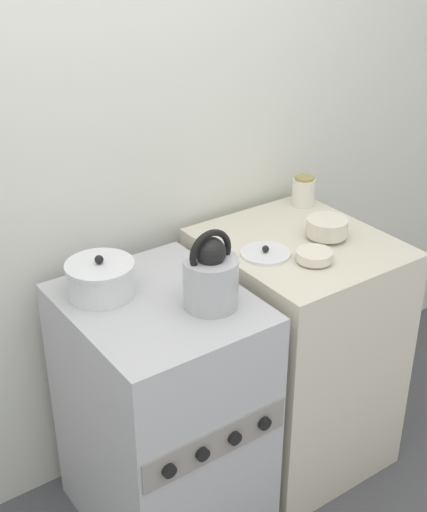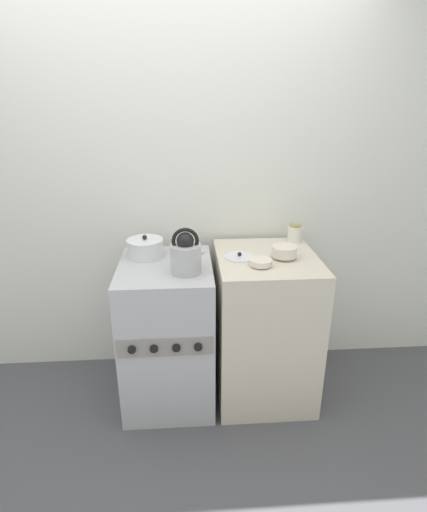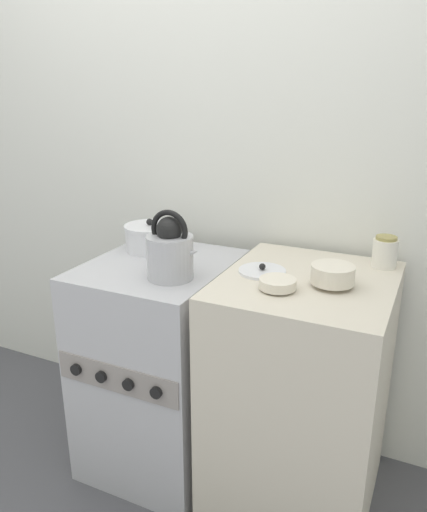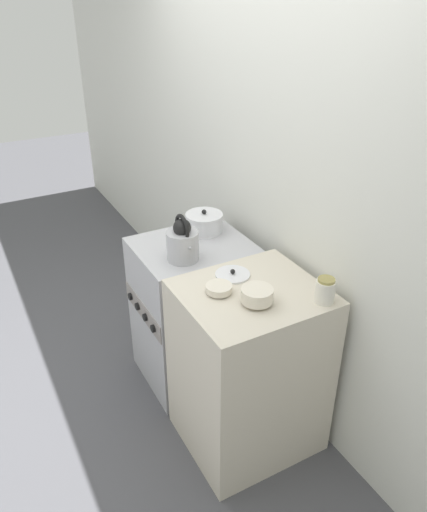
# 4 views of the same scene
# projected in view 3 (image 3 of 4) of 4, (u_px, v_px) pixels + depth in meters

# --- Properties ---
(ground_plane) EXTENTS (12.00, 12.00, 0.00)m
(ground_plane) POSITION_uv_depth(u_px,v_px,m) (125.00, 500.00, 2.01)
(ground_plane) COLOR #4C4C51
(wall_back) EXTENTS (7.00, 0.06, 2.50)m
(wall_back) POSITION_uv_depth(u_px,v_px,m) (204.00, 164.00, 2.23)
(wall_back) COLOR silver
(wall_back) RESTS_ON ground_plane
(stove) EXTENTS (0.54, 0.66, 0.91)m
(stove) POSITION_uv_depth(u_px,v_px,m) (162.00, 364.00, 2.13)
(stove) COLOR #B2B2B7
(stove) RESTS_ON ground_plane
(counter) EXTENTS (0.59, 0.66, 0.94)m
(counter) POSITION_uv_depth(u_px,v_px,m) (300.00, 394.00, 1.90)
(counter) COLOR beige
(counter) RESTS_ON ground_plane
(kettle) EXTENTS (0.21, 0.17, 0.26)m
(kettle) POSITION_uv_depth(u_px,v_px,m) (170.00, 251.00, 1.80)
(kettle) COLOR #B2B2B7
(kettle) RESTS_ON stove
(cooking_pot) EXTENTS (0.22, 0.22, 0.14)m
(cooking_pot) POSITION_uv_depth(u_px,v_px,m) (150.00, 237.00, 2.13)
(cooking_pot) COLOR silver
(cooking_pot) RESTS_ON stove
(enamel_bowl) EXTENTS (0.15, 0.15, 0.07)m
(enamel_bowl) POSITION_uv_depth(u_px,v_px,m) (333.00, 275.00, 1.67)
(enamel_bowl) COLOR beige
(enamel_bowl) RESTS_ON counter
(small_ceramic_bowl) EXTENTS (0.12, 0.12, 0.04)m
(small_ceramic_bowl) POSITION_uv_depth(u_px,v_px,m) (278.00, 284.00, 1.64)
(small_ceramic_bowl) COLOR beige
(small_ceramic_bowl) RESTS_ON counter
(storage_jar) EXTENTS (0.09, 0.09, 0.12)m
(storage_jar) POSITION_uv_depth(u_px,v_px,m) (385.00, 252.00, 1.84)
(storage_jar) COLOR silver
(storage_jar) RESTS_ON counter
(loose_pot_lid) EXTENTS (0.17, 0.17, 0.03)m
(loose_pot_lid) POSITION_uv_depth(u_px,v_px,m) (262.00, 271.00, 1.80)
(loose_pot_lid) COLOR silver
(loose_pot_lid) RESTS_ON counter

